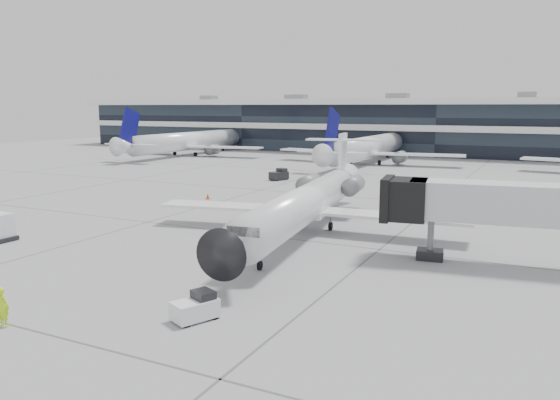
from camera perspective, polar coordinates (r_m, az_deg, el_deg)
The scene contains 10 objects.
ground at distance 41.58m, azimuth -3.00°, elevation -3.61°, with size 220.00×220.00×0.00m, color gray.
terminal at distance 118.98m, azimuth 16.93°, elevation 7.10°, with size 170.00×22.00×10.00m, color black.
bg_jet_left at distance 111.57m, azimuth -9.29°, elevation 4.67°, with size 32.00×40.00×9.60m, color white, non-canonical shape.
bg_jet_center at distance 94.92m, azimuth 9.22°, elevation 3.81°, with size 32.00×40.00×9.60m, color white, non-canonical shape.
regional_jet at distance 41.88m, azimuth 2.96°, elevation -0.15°, with size 24.45×30.51×7.05m.
jet_bridge at distance 35.56m, azimuth 25.20°, elevation -0.52°, with size 16.35×5.25×5.25m.
ramp_worker at distance 27.28m, azimuth -26.98°, elevation -9.92°, with size 0.66×0.43×1.81m, color #CCFF1A.
baggage_tug at distance 25.53m, azimuth -8.75°, elevation -11.03°, with size 1.93×2.35×1.29m.
traffic_cone at distance 57.64m, azimuth -7.55°, elevation 0.38°, with size 0.49×0.49×0.64m.
far_tug at distance 72.18m, azimuth -0.08°, elevation 2.65°, with size 2.18×2.75×1.53m.
Camera 1 is at (19.95, -35.20, 9.58)m, focal length 35.00 mm.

